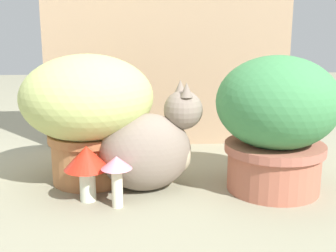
# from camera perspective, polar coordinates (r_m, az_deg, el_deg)

# --- Properties ---
(ground_plane) EXTENTS (6.00, 6.00, 0.00)m
(ground_plane) POSITION_cam_1_polar(r_m,az_deg,el_deg) (1.23, -2.90, -8.51)
(ground_plane) COLOR gray
(cardboard_backdrop) EXTENTS (0.93, 0.03, 0.90)m
(cardboard_backdrop) POSITION_cam_1_polar(r_m,az_deg,el_deg) (1.64, 0.08, 12.98)
(cardboard_backdrop) COLOR tan
(cardboard_backdrop) RESTS_ON ground
(grass_planter) EXTENTS (0.38, 0.38, 0.38)m
(grass_planter) POSITION_cam_1_polar(r_m,az_deg,el_deg) (1.27, -10.62, 2.32)
(grass_planter) COLOR #B27144
(grass_planter) RESTS_ON ground
(leafy_planter) EXTENTS (0.33, 0.33, 0.38)m
(leafy_planter) POSITION_cam_1_polar(r_m,az_deg,el_deg) (1.22, 14.18, 0.83)
(leafy_planter) COLOR #B1624C
(leafy_planter) RESTS_ON ground
(cat) EXTENTS (0.39, 0.21, 0.32)m
(cat) POSITION_cam_1_polar(r_m,az_deg,el_deg) (1.21, -2.28, -2.90)
(cat) COLOR gray
(cat) RESTS_ON ground
(mushroom_ornament_pink) EXTENTS (0.08, 0.08, 0.14)m
(mushroom_ornament_pink) POSITION_cam_1_polar(r_m,az_deg,el_deg) (1.10, -6.83, -5.79)
(mushroom_ornament_pink) COLOR #EDEAC8
(mushroom_ornament_pink) RESTS_ON ground
(mushroom_ornament_red) EXTENTS (0.12, 0.12, 0.15)m
(mushroom_ornament_red) POSITION_cam_1_polar(r_m,az_deg,el_deg) (1.15, -10.75, -4.67)
(mushroom_ornament_red) COLOR silver
(mushroom_ornament_red) RESTS_ON ground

